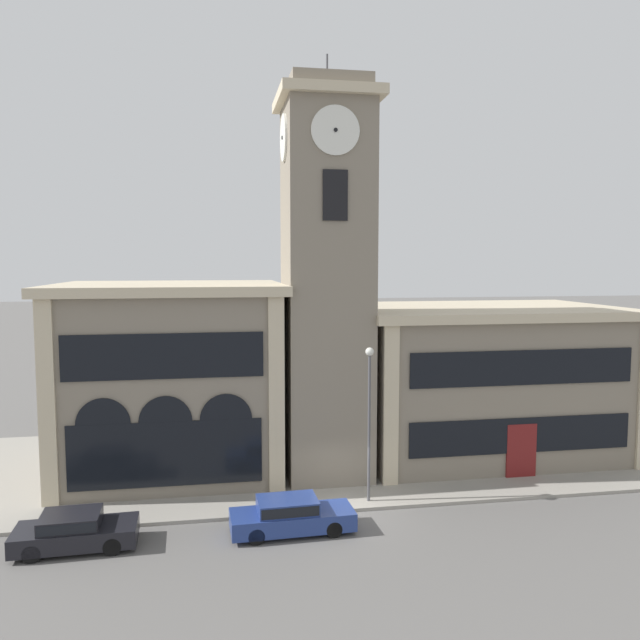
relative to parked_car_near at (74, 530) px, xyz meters
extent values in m
plane|color=#605E5B|center=(10.45, 1.49, -0.70)|extent=(300.00, 300.00, 0.00)
cube|color=gray|center=(10.45, 8.38, -0.62)|extent=(39.87, 13.79, 0.15)
cube|color=gray|center=(10.45, 5.98, 8.14)|extent=(3.95, 3.95, 17.68)
cube|color=beige|center=(10.45, 5.98, 17.21)|extent=(4.65, 4.65, 0.45)
cube|color=gray|center=(10.45, 5.98, 17.73)|extent=(3.63, 3.63, 0.60)
cylinder|color=#4C4C51|center=(10.45, 5.98, 18.63)|extent=(0.10, 0.10, 1.20)
cylinder|color=silver|center=(10.45, 3.96, 15.41)|extent=(2.14, 0.10, 2.14)
cylinder|color=black|center=(10.45, 3.89, 15.41)|extent=(0.17, 0.04, 0.17)
cylinder|color=silver|center=(8.42, 5.98, 15.41)|extent=(0.10, 2.14, 2.14)
cylinder|color=black|center=(8.35, 5.98, 15.41)|extent=(0.04, 0.17, 0.17)
cube|color=black|center=(10.45, 3.97, 12.64)|extent=(1.11, 0.10, 2.20)
cube|color=gray|center=(3.02, 8.64, 3.77)|extent=(10.31, 9.27, 8.92)
cube|color=beige|center=(3.02, 8.64, 8.45)|extent=(11.01, 9.97, 0.45)
cube|color=beige|center=(-1.79, 3.95, 3.77)|extent=(0.70, 0.16, 8.92)
cube|color=beige|center=(7.82, 3.95, 3.77)|extent=(0.70, 0.16, 8.92)
cube|color=black|center=(3.02, 3.97, 5.73)|extent=(8.45, 0.10, 1.96)
cube|color=black|center=(3.02, 3.97, 1.45)|extent=(8.25, 0.10, 2.86)
cylinder|color=black|center=(0.44, 3.96, 2.87)|extent=(2.27, 0.06, 2.27)
cylinder|color=black|center=(3.02, 3.96, 2.87)|extent=(2.27, 0.06, 2.27)
cylinder|color=black|center=(5.60, 3.96, 2.87)|extent=(2.27, 0.06, 2.27)
cube|color=gray|center=(19.55, 8.64, 3.09)|extent=(13.66, 9.27, 7.57)
cube|color=beige|center=(19.55, 8.64, 7.10)|extent=(14.36, 9.97, 0.45)
cube|color=beige|center=(13.07, 3.95, 3.09)|extent=(0.70, 0.16, 7.57)
cube|color=black|center=(19.55, 3.97, 4.76)|extent=(11.20, 0.10, 1.67)
cube|color=maroon|center=(19.55, 3.96, 0.67)|extent=(1.50, 0.12, 2.73)
cube|color=black|center=(19.55, 3.97, 1.49)|extent=(11.20, 0.10, 1.70)
cube|color=black|center=(0.06, 0.00, -0.18)|extent=(4.39, 2.05, 0.67)
cube|color=black|center=(-0.12, 0.00, 0.39)|extent=(2.14, 1.77, 0.48)
cube|color=black|center=(-0.12, 0.00, 0.39)|extent=(2.06, 1.81, 0.36)
cylinder|color=black|center=(1.36, 0.89, -0.37)|extent=(0.65, 0.25, 0.64)
cylinder|color=black|center=(1.43, -0.77, -0.37)|extent=(0.65, 0.25, 0.64)
cylinder|color=black|center=(-1.31, 0.78, -0.37)|extent=(0.65, 0.25, 0.64)
cylinder|color=black|center=(-1.25, -0.88, -0.37)|extent=(0.65, 0.25, 0.64)
cube|color=navy|center=(8.00, 0.00, -0.18)|extent=(4.82, 1.93, 0.68)
cube|color=navy|center=(7.81, -0.01, 0.41)|extent=(2.34, 1.65, 0.51)
cube|color=black|center=(7.81, -0.01, 0.41)|extent=(2.25, 1.69, 0.38)
cylinder|color=black|center=(9.44, 0.82, -0.38)|extent=(0.63, 0.24, 0.62)
cylinder|color=black|center=(9.50, -0.70, -0.38)|extent=(0.63, 0.24, 0.62)
cylinder|color=black|center=(6.50, 0.70, -0.38)|extent=(0.63, 0.24, 0.62)
cylinder|color=black|center=(6.56, -0.82, -0.38)|extent=(0.63, 0.24, 0.62)
cylinder|color=#4C4C51|center=(11.61, 2.25, 2.62)|extent=(0.12, 0.12, 6.32)
sphere|color=silver|center=(11.61, 2.25, 5.96)|extent=(0.36, 0.36, 0.36)
camera|label=1|loc=(5.11, -23.09, 9.74)|focal=35.00mm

